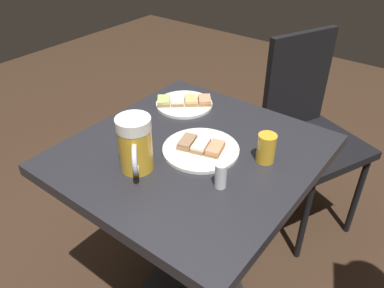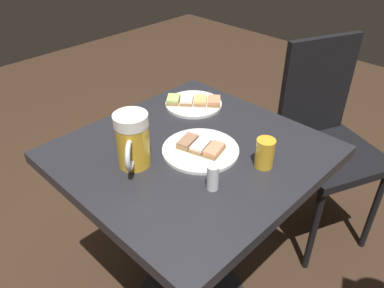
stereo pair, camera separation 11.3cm
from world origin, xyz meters
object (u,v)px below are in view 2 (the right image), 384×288
object	(u,v)px
beer_mug	(132,141)
cafe_chair	(324,133)
salt_shaker	(213,177)
plate_far	(201,149)
plate_near	(194,103)
beer_glass_small	(265,153)

from	to	relation	value
beer_mug	cafe_chair	size ratio (longest dim) A/B	0.17
salt_shaker	cafe_chair	world-z (taller)	cafe_chair
beer_mug	cafe_chair	xyz separation A→B (m)	(-0.16, -0.88, -0.30)
salt_shaker	cafe_chair	bearing A→B (deg)	-85.42
plate_far	salt_shaker	world-z (taller)	salt_shaker
plate_far	beer_mug	size ratio (longest dim) A/B	1.44
cafe_chair	plate_near	bearing A→B (deg)	-6.25
plate_far	cafe_chair	size ratio (longest dim) A/B	0.25
plate_far	beer_glass_small	world-z (taller)	beer_glass_small
beer_glass_small	salt_shaker	size ratio (longest dim) A/B	1.21
plate_near	salt_shaker	xyz separation A→B (m)	(-0.35, 0.29, 0.03)
beer_glass_small	salt_shaker	xyz separation A→B (m)	(0.04, 0.17, -0.01)
plate_far	beer_glass_small	size ratio (longest dim) A/B	2.65
cafe_chair	plate_far	bearing A→B (deg)	17.61
beer_mug	cafe_chair	bearing A→B (deg)	-100.61
plate_near	cafe_chair	xyz separation A→B (m)	(-0.29, -0.51, -0.23)
plate_far	beer_mug	xyz separation A→B (m)	(0.09, 0.18, 0.07)
plate_near	beer_mug	size ratio (longest dim) A/B	1.28
beer_mug	salt_shaker	world-z (taller)	beer_mug
beer_glass_small	salt_shaker	distance (m)	0.18
beer_glass_small	cafe_chair	world-z (taller)	cafe_chair
salt_shaker	cafe_chair	distance (m)	0.84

